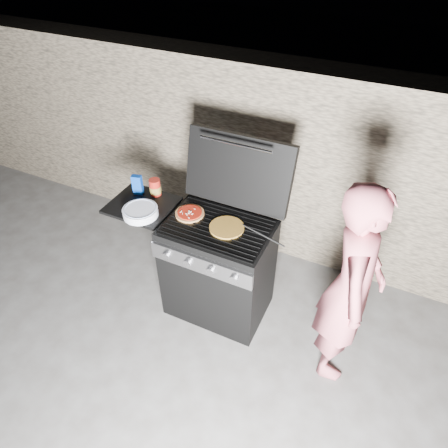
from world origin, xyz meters
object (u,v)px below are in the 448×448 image
at_px(pizza_topped, 190,213).
at_px(person, 351,287).
at_px(sauce_jar, 155,187).
at_px(gas_grill, 191,260).

distance_m(pizza_topped, person, 1.27).
height_order(pizza_topped, sauce_jar, sauce_jar).
distance_m(pizza_topped, sauce_jar, 0.41).
distance_m(gas_grill, pizza_topped, 0.47).
xyz_separation_m(gas_grill, sauce_jar, (-0.39, 0.16, 0.52)).
xyz_separation_m(gas_grill, pizza_topped, (-0.01, 0.04, 0.47)).
bearing_deg(person, sauce_jar, 75.12).
bearing_deg(gas_grill, sauce_jar, 157.77).
distance_m(sauce_jar, person, 1.67).
bearing_deg(pizza_topped, gas_grill, -81.09).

